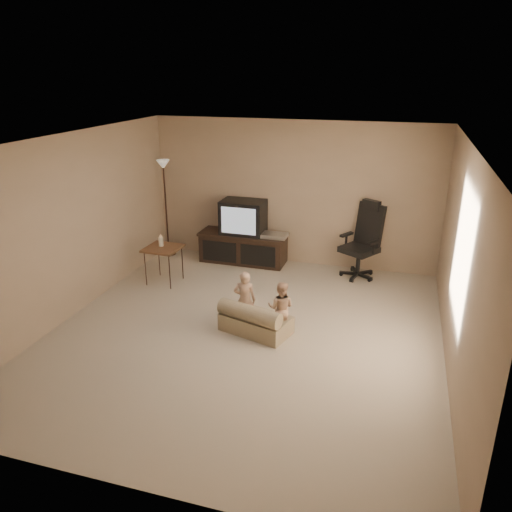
{
  "coord_description": "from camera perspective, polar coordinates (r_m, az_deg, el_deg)",
  "views": [
    {
      "loc": [
        1.8,
        -5.53,
        3.28
      ],
      "look_at": [
        -0.03,
        0.6,
        0.87
      ],
      "focal_mm": 35.0,
      "sensor_mm": 36.0,
      "label": 1
    }
  ],
  "objects": [
    {
      "name": "floor_lamp",
      "position": [
        9.2,
        -10.41,
        7.81
      ],
      "size": [
        0.28,
        0.28,
        1.77
      ],
      "color": "#301D15",
      "rests_on": "floor"
    },
    {
      "name": "side_table",
      "position": [
        8.12,
        -10.6,
        0.87
      ],
      "size": [
        0.57,
        0.57,
        0.81
      ],
      "rotation": [
        0.0,
        0.0,
        -0.05
      ],
      "color": "brown",
      "rests_on": "floor"
    },
    {
      "name": "office_chair",
      "position": [
        8.45,
        12.02,
        0.68
      ],
      "size": [
        0.81,
        0.82,
        1.28
      ],
      "rotation": [
        0.0,
        0.0,
        -0.55
      ],
      "color": "black",
      "rests_on": "floor"
    },
    {
      "name": "child_sofa",
      "position": [
        6.6,
        -0.21,
        -7.4
      ],
      "size": [
        1.0,
        0.74,
        0.44
      ],
      "rotation": [
        0.0,
        0.0,
        -0.28
      ],
      "color": "tan",
      "rests_on": "floor"
    },
    {
      "name": "tv_stand",
      "position": [
        8.89,
        -1.42,
        2.21
      ],
      "size": [
        1.59,
        0.6,
        1.13
      ],
      "rotation": [
        0.0,
        0.0,
        -0.01
      ],
      "color": "black",
      "rests_on": "floor"
    },
    {
      "name": "toddler_right",
      "position": [
        6.52,
        2.85,
        -5.94
      ],
      "size": [
        0.36,
        0.2,
        0.73
      ],
      "primitive_type": "imported",
      "rotation": [
        0.0,
        0.0,
        3.17
      ],
      "color": "tan",
      "rests_on": "floor"
    },
    {
      "name": "room_shell",
      "position": [
        6.08,
        -1.36,
        3.77
      ],
      "size": [
        5.5,
        5.5,
        5.5
      ],
      "color": "silver",
      "rests_on": "floor"
    },
    {
      "name": "toddler_left",
      "position": [
        6.63,
        -1.3,
        -5.04
      ],
      "size": [
        0.33,
        0.27,
        0.82
      ],
      "primitive_type": "imported",
      "rotation": [
        0.0,
        0.0,
        3.32
      ],
      "color": "tan",
      "rests_on": "floor"
    },
    {
      "name": "floor",
      "position": [
        6.68,
        -1.25,
        -8.8
      ],
      "size": [
        5.5,
        5.5,
        0.0
      ],
      "primitive_type": "plane",
      "color": "#B0A58C",
      "rests_on": "ground"
    }
  ]
}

